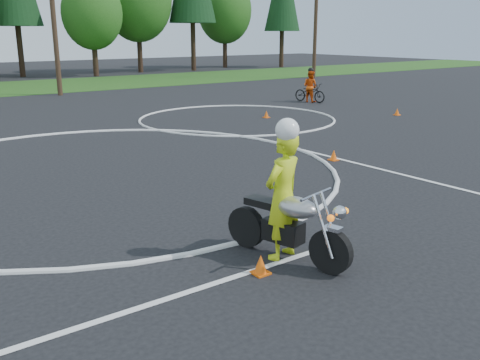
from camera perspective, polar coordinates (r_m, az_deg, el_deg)
ground at (r=11.55m, az=-8.94°, el=-2.18°), size 120.00×120.00×0.00m
course_markings at (r=16.25m, az=-9.36°, el=2.98°), size 19.05×19.05×0.12m
primary_motorcycle at (r=8.35m, az=5.24°, el=-4.75°), size 0.85×2.26×1.21m
rider_primary_grp at (r=8.28m, az=4.62°, el=-1.30°), size 0.83×0.65×2.24m
rider_second_grp at (r=28.02m, az=7.48°, el=9.51°), size 0.98×1.91×1.75m
traffic_cones at (r=15.31m, az=2.90°, el=2.89°), size 18.27×11.88×0.30m
utility_poles at (r=32.44m, az=-19.43°, el=17.70°), size 41.60×1.12×10.00m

